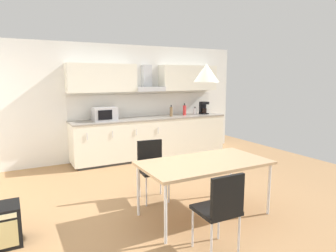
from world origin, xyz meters
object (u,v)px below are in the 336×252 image
object	(u,v)px
coffee_maker	(203,108)
bottle_white	(195,111)
microwave	(105,114)
chair_far_left	(152,164)
chair_near_left	(221,205)
dining_table	(204,165)
pendant_lamp	(206,73)
bottle_red	(184,110)
bottle_brown	(171,112)

from	to	relation	value
coffee_maker	bottle_white	distance (m)	0.25
microwave	chair_far_left	xyz separation A→B (m)	(0.07, -2.16, -0.52)
microwave	chair_far_left	bearing A→B (deg)	-88.24
microwave	chair_near_left	bearing A→B (deg)	-89.15
dining_table	pendant_lamp	xyz separation A→B (m)	(-0.00, 0.00, 1.16)
dining_table	pendant_lamp	bearing A→B (deg)	104.04
coffee_maker	bottle_red	size ratio (longest dim) A/B	1.06
chair_far_left	coffee_maker	bearing A→B (deg)	42.00
dining_table	chair_near_left	bearing A→B (deg)	-114.34
microwave	coffee_maker	bearing A→B (deg)	0.61
bottle_brown	chair_far_left	world-z (taller)	bottle_brown
chair_near_left	chair_far_left	world-z (taller)	same
coffee_maker	pendant_lamp	xyz separation A→B (m)	(-2.07, -3.01, 0.79)
dining_table	bottle_white	bearing A→B (deg)	58.92
microwave	pendant_lamp	xyz separation A→B (m)	(0.43, -2.99, 0.80)
coffee_maker	chair_far_left	size ratio (longest dim) A/B	0.34
bottle_white	dining_table	bearing A→B (deg)	-121.08
coffee_maker	microwave	bearing A→B (deg)	-179.39
bottle_red	dining_table	world-z (taller)	bottle_red
bottle_white	chair_near_left	size ratio (longest dim) A/B	0.21
chair_far_left	microwave	bearing A→B (deg)	91.76
dining_table	chair_far_left	distance (m)	0.92
bottle_brown	bottle_white	bearing A→B (deg)	5.49
bottle_brown	pendant_lamp	bearing A→B (deg)	-110.83
bottle_brown	pendant_lamp	size ratio (longest dim) A/B	0.82
bottle_red	chair_near_left	world-z (taller)	bottle_red
dining_table	pendant_lamp	size ratio (longest dim) A/B	5.18
microwave	chair_far_left	size ratio (longest dim) A/B	0.55
dining_table	microwave	bearing A→B (deg)	98.20
microwave	dining_table	bearing A→B (deg)	-81.80
bottle_red	chair_far_left	distance (m)	2.93
coffee_maker	bottle_brown	bearing A→B (deg)	-176.52
microwave	bottle_red	distance (m)	1.95
bottle_white	dining_table	xyz separation A→B (m)	(-1.82, -3.02, -0.30)
coffee_maker	dining_table	xyz separation A→B (m)	(-2.07, -3.01, -0.37)
coffee_maker	dining_table	world-z (taller)	coffee_maker
microwave	pendant_lamp	world-z (taller)	pendant_lamp
bottle_white	chair_far_left	bearing A→B (deg)	-134.86
bottle_red	pendant_lamp	world-z (taller)	pendant_lamp
microwave	pendant_lamp	distance (m)	3.12
bottle_red	pendant_lamp	distance (m)	3.47
bottle_brown	chair_near_left	distance (m)	4.10
bottle_brown	dining_table	distance (m)	3.18
bottle_white	chair_far_left	xyz separation A→B (m)	(-2.19, -2.20, -0.46)
chair_near_left	bottle_brown	bearing A→B (deg)	68.38
coffee_maker	bottle_white	bearing A→B (deg)	177.70
bottle_brown	chair_far_left	bearing A→B (deg)	-124.96
bottle_red	pendant_lamp	xyz separation A→B (m)	(-1.52, -3.01, 0.82)
microwave	bottle_red	size ratio (longest dim) A/B	1.70
microwave	chair_far_left	distance (m)	2.22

